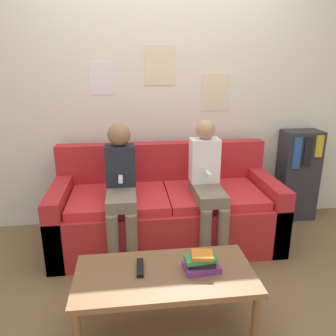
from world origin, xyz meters
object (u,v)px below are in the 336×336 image
coffee_table (165,279)px  bookshelf (298,175)px  person_right (207,182)px  tv_remote (140,268)px  person_left (121,185)px  couch (166,211)px

coffee_table → bookshelf: size_ratio=1.13×
coffee_table → person_right: bearing=62.0°
coffee_table → tv_remote: tv_remote is taller
coffee_table → tv_remote: bearing=159.7°
person_left → bookshelf: (1.79, 0.52, -0.17)m
couch → person_left: 0.55m
coffee_table → person_right: 1.00m
couch → tv_remote: couch is taller
couch → person_left: person_left is taller
person_left → person_right: person_right is taller
couch → person_right: (0.32, -0.19, 0.33)m
coffee_table → bookshelf: bearing=41.7°
couch → bookshelf: size_ratio=2.10×
person_left → person_right: 0.71m
coffee_table → person_left: person_left is taller
couch → person_right: 0.50m
tv_remote → bookshelf: size_ratio=0.18×
tv_remote → coffee_table: bearing=-18.0°
person_left → tv_remote: 0.84m
bookshelf → person_left: bearing=-163.9°
tv_remote → bookshelf: (1.67, 1.32, 0.07)m
tv_remote → bookshelf: bearing=40.5°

